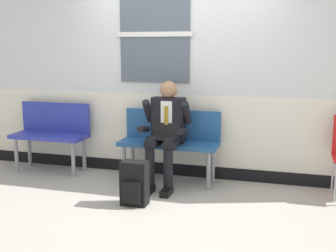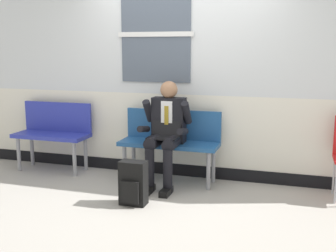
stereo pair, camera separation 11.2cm
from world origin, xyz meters
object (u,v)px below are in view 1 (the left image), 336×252
(bench_empty, at_px, (52,131))
(person_seated, at_px, (166,131))
(bench_with_person, at_px, (170,138))
(backpack, at_px, (134,184))

(bench_empty, relative_size, person_seated, 0.80)
(bench_with_person, height_order, backpack, bench_with_person)
(bench_empty, bearing_deg, person_seated, -6.77)
(person_seated, height_order, backpack, person_seated)
(bench_with_person, height_order, bench_empty, bench_empty)
(bench_with_person, height_order, person_seated, person_seated)
(bench_with_person, bearing_deg, bench_empty, 179.93)
(bench_with_person, xyz_separation_m, bench_empty, (-1.66, 0.00, 0.01))
(bench_with_person, distance_m, person_seated, 0.24)
(bench_empty, distance_m, person_seated, 1.68)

